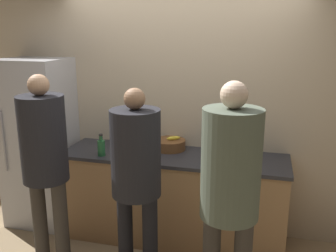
% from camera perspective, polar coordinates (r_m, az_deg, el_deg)
% --- Properties ---
extents(wall_back, '(5.20, 0.06, 2.60)m').
position_cam_1_polar(wall_back, '(3.98, 2.04, 2.25)').
color(wall_back, '#C6B293').
rests_on(wall_back, ground_plane).
extents(counter, '(2.27, 0.69, 0.93)m').
position_cam_1_polar(counter, '(3.95, 0.86, -10.67)').
color(counter, '#9E754C').
rests_on(counter, ground_plane).
extents(refrigerator, '(0.69, 0.63, 1.85)m').
position_cam_1_polar(refrigerator, '(4.39, -18.98, -2.44)').
color(refrigerator, '#B7B7BC').
rests_on(refrigerator, ground_plane).
extents(person_left, '(0.40, 0.40, 1.79)m').
position_cam_1_polar(person_left, '(3.42, -18.31, -4.04)').
color(person_left, '#38332D').
rests_on(person_left, ground_plane).
extents(person_center, '(0.41, 0.41, 1.71)m').
position_cam_1_polar(person_center, '(3.07, -4.88, -6.36)').
color(person_center, black).
rests_on(person_center, ground_plane).
extents(person_right, '(0.41, 0.41, 1.83)m').
position_cam_1_polar(person_right, '(2.63, 9.46, -8.46)').
color(person_right, '#38332D').
rests_on(person_right, ground_plane).
extents(fruit_bowl, '(0.33, 0.33, 0.14)m').
position_cam_1_polar(fruit_bowl, '(3.91, 0.28, -2.82)').
color(fruit_bowl, brown).
rests_on(fruit_bowl, counter).
extents(utensil_crock, '(0.11, 0.11, 0.24)m').
position_cam_1_polar(utensil_crock, '(3.88, 10.31, -3.05)').
color(utensil_crock, '#3D424C').
rests_on(utensil_crock, counter).
extents(bottle_dark, '(0.06, 0.06, 0.20)m').
position_cam_1_polar(bottle_dark, '(3.69, 8.41, -3.65)').
color(bottle_dark, '#333338').
rests_on(bottle_dark, counter).
extents(bottle_green, '(0.07, 0.07, 0.22)m').
position_cam_1_polar(bottle_green, '(3.77, -10.13, -3.19)').
color(bottle_green, '#236033').
rests_on(bottle_green, counter).
extents(bottle_clear, '(0.06, 0.06, 0.16)m').
position_cam_1_polar(bottle_clear, '(3.74, 10.59, -3.71)').
color(bottle_clear, silver).
rests_on(bottle_clear, counter).
extents(cup_blue, '(0.07, 0.07, 0.09)m').
position_cam_1_polar(cup_blue, '(3.82, -3.51, -3.39)').
color(cup_blue, '#335184').
rests_on(cup_blue, counter).
extents(potted_plant, '(0.17, 0.17, 0.28)m').
position_cam_1_polar(potted_plant, '(4.03, -6.39, -0.93)').
color(potted_plant, '#3D3D42').
rests_on(potted_plant, counter).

